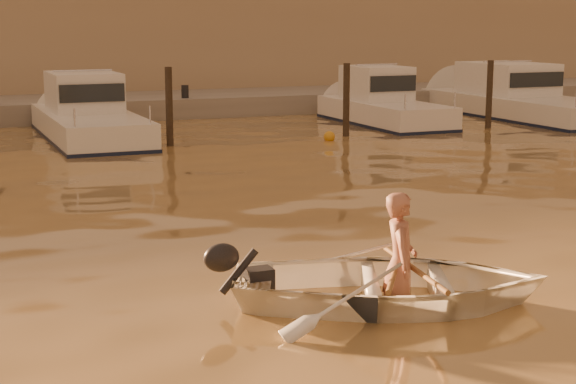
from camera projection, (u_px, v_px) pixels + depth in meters
name	position (u px, v px, depth m)	size (l,w,h in m)	color
ground_plane	(505.00, 300.00, 10.07)	(160.00, 160.00, 0.00)	olive
dinghy	(391.00, 283.00, 9.88)	(2.52, 3.52, 0.73)	white
person	(400.00, 262.00, 9.84)	(0.58, 0.38, 1.59)	#A36751
outboard_motor	(257.00, 280.00, 9.90)	(0.90, 0.40, 0.70)	black
oar_port	(414.00, 268.00, 9.85)	(0.06, 0.06, 2.10)	olive
oar_starboard	(396.00, 268.00, 9.85)	(0.06, 0.06, 2.10)	brown
moored_boat_2	(89.00, 116.00, 23.75)	(2.24, 7.51, 1.75)	white
moored_boat_4	(384.00, 104.00, 27.17)	(2.02, 6.32, 1.75)	silver
moored_boat_5	(521.00, 98.00, 29.11)	(2.71, 8.94, 1.75)	silver
piling_2	(169.00, 111.00, 22.32)	(0.18, 0.18, 2.20)	#2D2319
piling_3	(346.00, 104.00, 24.21)	(0.18, 0.18, 2.20)	#2D2319
piling_4	(489.00, 98.00, 25.99)	(0.18, 0.18, 2.20)	#2D2319
fender_c	(83.00, 150.00, 21.05)	(0.30, 0.30, 0.30)	white
fender_d	(329.00, 137.00, 23.49)	(0.30, 0.30, 0.30)	orange
fender_e	(417.00, 130.00, 24.85)	(0.30, 0.30, 0.30)	silver
quay	(115.00, 111.00, 29.52)	(52.00, 4.00, 1.00)	gray
waterfront_building	(84.00, 40.00, 34.07)	(46.00, 7.00, 4.80)	#9E8466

